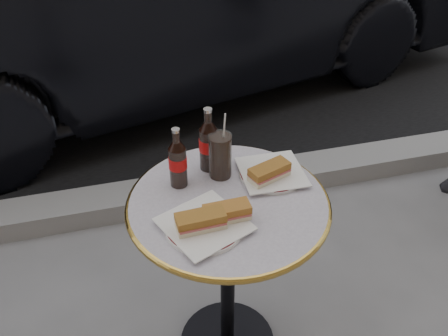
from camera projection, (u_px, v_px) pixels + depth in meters
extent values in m
cube|color=gray|center=(183.00, 192.00, 2.61)|extent=(40.00, 0.20, 0.12)
cylinder|color=white|center=(204.00, 226.00, 1.41)|extent=(0.27, 0.27, 0.01)
cylinder|color=silver|center=(272.00, 174.00, 1.60)|extent=(0.25, 0.25, 0.01)
cube|color=#9B6527|center=(201.00, 222.00, 1.38)|extent=(0.14, 0.07, 0.05)
cube|color=#A86A2A|center=(227.00, 213.00, 1.41)|extent=(0.13, 0.07, 0.05)
cube|color=#996226|center=(269.00, 173.00, 1.56)|extent=(0.15, 0.10, 0.05)
cylinder|color=black|center=(220.00, 156.00, 1.56)|extent=(0.10, 0.10, 0.15)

